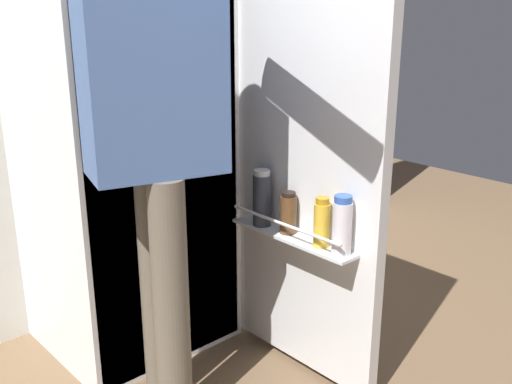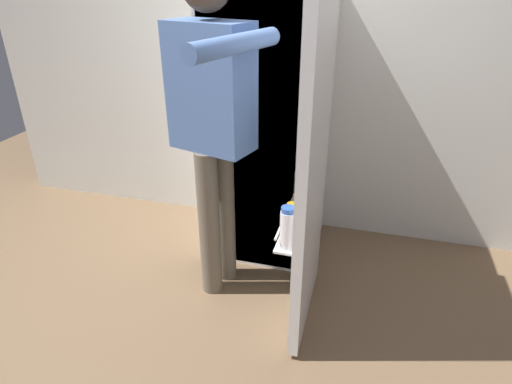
{
  "view_description": "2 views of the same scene",
  "coord_description": "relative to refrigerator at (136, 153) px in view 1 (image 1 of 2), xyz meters",
  "views": [
    {
      "loc": [
        -1.17,
        -1.51,
        1.4
      ],
      "look_at": [
        0.12,
        -0.1,
        0.79
      ],
      "focal_mm": 41.7,
      "sensor_mm": 36.0,
      "label": 1
    },
    {
      "loc": [
        0.6,
        -1.95,
        1.7
      ],
      "look_at": [
        0.08,
        -0.05,
        0.7
      ],
      "focal_mm": 30.1,
      "sensor_mm": 36.0,
      "label": 2
    }
  ],
  "objects": [
    {
      "name": "kitchen_wall",
      "position": [
        -0.03,
        0.42,
        0.5
      ],
      "size": [
        4.4,
        0.1,
        2.65
      ],
      "primitive_type": "cube",
      "color": "silver",
      "rests_on": "ground_plane"
    },
    {
      "name": "refrigerator",
      "position": [
        0.0,
        0.0,
        0.0
      ],
      "size": [
        0.75,
        1.32,
        1.65
      ],
      "color": "white",
      "rests_on": "ground_plane"
    },
    {
      "name": "person",
      "position": [
        -0.19,
        -0.47,
        0.25
      ],
      "size": [
        0.58,
        0.82,
        1.77
      ],
      "color": "#665B4C",
      "rests_on": "ground_plane"
    }
  ]
}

